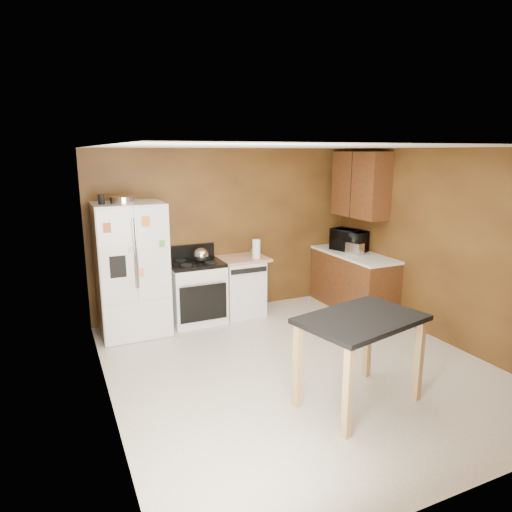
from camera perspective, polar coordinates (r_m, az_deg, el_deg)
floor at (r=5.50m, az=5.43°, el=-13.62°), size 4.50×4.50×0.00m
ceiling at (r=4.92m, az=6.07°, el=13.41°), size 4.50×4.50×0.00m
wall_back at (r=7.06m, az=-3.48°, el=3.11°), size 4.20×0.00×4.20m
wall_front at (r=3.41m, az=25.30°, el=-9.05°), size 4.20×0.00×4.20m
wall_left at (r=4.43m, az=-18.53°, el=-3.53°), size 0.00×4.50×4.50m
wall_right at (r=6.37m, az=22.31°, el=1.07°), size 0.00×4.50×4.50m
roasting_pan at (r=6.17m, az=-16.24°, el=6.77°), size 0.36×0.36×0.09m
pen_cup at (r=6.12m, az=-18.77°, el=6.72°), size 0.08×0.08×0.12m
kettle at (r=6.57m, az=-6.88°, el=0.12°), size 0.21×0.21×0.21m
paper_towel at (r=6.81m, az=0.03°, el=0.90°), size 0.14×0.14×0.28m
green_canister at (r=7.02m, az=-0.36°, el=0.51°), size 0.10×0.10×0.10m
toaster at (r=7.19m, az=12.24°, el=0.93°), size 0.23×0.29×0.18m
microwave at (r=7.43m, az=11.54°, el=1.85°), size 0.54×0.65×0.31m
refrigerator at (r=6.37m, az=-15.27°, el=-1.63°), size 0.90×0.80×1.80m
gas_range at (r=6.74m, az=-7.48°, el=-4.35°), size 0.76×0.68×1.10m
dishwasher at (r=7.00m, az=-1.89°, el=-3.67°), size 0.78×0.63×0.89m
right_cabinets at (r=7.34m, az=12.30°, el=0.50°), size 0.63×1.58×2.45m
island at (r=4.57m, az=12.96°, el=-9.12°), size 1.32×1.02×0.91m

